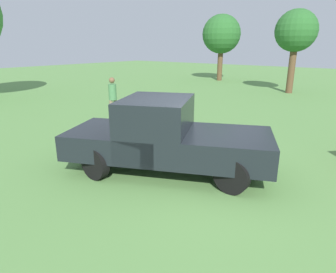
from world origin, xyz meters
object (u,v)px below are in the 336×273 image
Objects in this scene: person_visitor at (113,96)px; tree_far_center at (221,34)px; pickup_truck at (163,135)px; tree_back_right at (296,32)px.

person_visitor is 0.32× the size of tree_far_center.
pickup_truck is at bearing -16.28° from person_visitor.
tree_far_center reaches higher than person_visitor.
pickup_truck is 5.65m from person_visitor.
pickup_truck is 2.95× the size of person_visitor.
tree_far_center is (7.13, -3.66, 0.09)m from tree_back_right.
person_visitor is 12.90m from tree_back_right.
person_visitor is at bearing 73.72° from tree_back_right.
pickup_truck is at bearing 114.65° from tree_far_center.
tree_back_right is 0.93× the size of tree_far_center.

